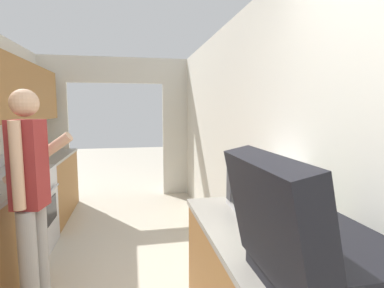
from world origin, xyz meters
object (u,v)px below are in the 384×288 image
at_px(suitcase, 310,249).
at_px(microwave, 261,188).
at_px(person, 30,198).
at_px(range_oven, 19,213).
at_px(book_stack, 277,232).

height_order(suitcase, microwave, suitcase).
relative_size(person, suitcase, 3.03).
bearing_deg(person, suitcase, -125.77).
height_order(person, microwave, person).
distance_m(range_oven, microwave, 2.73).
xyz_separation_m(suitcase, microwave, (0.19, 0.85, -0.01)).
distance_m(suitcase, book_stack, 0.47).
bearing_deg(range_oven, person, -66.64).
bearing_deg(range_oven, suitcase, -53.80).
relative_size(range_oven, microwave, 2.37).
xyz_separation_m(range_oven, microwave, (2.05, -1.69, 0.62)).
distance_m(person, microwave, 1.68).
xyz_separation_m(range_oven, book_stack, (1.96, -2.09, 0.50)).
distance_m(range_oven, suitcase, 3.21).
relative_size(suitcase, microwave, 1.28).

